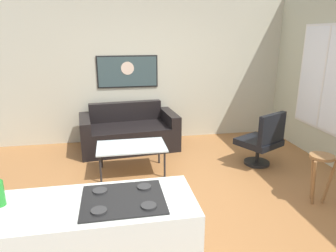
{
  "coord_description": "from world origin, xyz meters",
  "views": [
    {
      "loc": [
        -0.82,
        -3.53,
        2.07
      ],
      "look_at": [
        0.0,
        0.9,
        0.7
      ],
      "focal_mm": 32.8,
      "sensor_mm": 36.0,
      "label": 1
    }
  ],
  "objects_px": {
    "armchair": "(263,140)",
    "wall_painting": "(128,72)",
    "couch": "(129,133)",
    "bar_stool": "(320,167)",
    "coffee_table": "(131,148)"
  },
  "relations": [
    {
      "from": "coffee_table",
      "to": "armchair",
      "type": "relative_size",
      "value": 1.15
    },
    {
      "from": "coffee_table",
      "to": "couch",
      "type": "bearing_deg",
      "value": 88.61
    },
    {
      "from": "armchair",
      "to": "wall_painting",
      "type": "height_order",
      "value": "wall_painting"
    },
    {
      "from": "coffee_table",
      "to": "bar_stool",
      "type": "relative_size",
      "value": 1.61
    },
    {
      "from": "armchair",
      "to": "wall_painting",
      "type": "xyz_separation_m",
      "value": [
        -2.01,
        1.66,
        0.93
      ]
    },
    {
      "from": "bar_stool",
      "to": "couch",
      "type": "bearing_deg",
      "value": 132.8
    },
    {
      "from": "coffee_table",
      "to": "armchair",
      "type": "distance_m",
      "value": 2.08
    },
    {
      "from": "coffee_table",
      "to": "armchair",
      "type": "xyz_separation_m",
      "value": [
        2.08,
        -0.12,
        0.03
      ]
    },
    {
      "from": "coffee_table",
      "to": "wall_painting",
      "type": "distance_m",
      "value": 1.82
    },
    {
      "from": "wall_painting",
      "to": "coffee_table",
      "type": "bearing_deg",
      "value": -92.56
    },
    {
      "from": "couch",
      "to": "wall_painting",
      "type": "relative_size",
      "value": 1.58
    },
    {
      "from": "couch",
      "to": "wall_painting",
      "type": "bearing_deg",
      "value": 84.67
    },
    {
      "from": "armchair",
      "to": "bar_stool",
      "type": "bearing_deg",
      "value": -82.32
    },
    {
      "from": "couch",
      "to": "wall_painting",
      "type": "distance_m",
      "value": 1.17
    },
    {
      "from": "bar_stool",
      "to": "wall_painting",
      "type": "height_order",
      "value": "wall_painting"
    }
  ]
}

